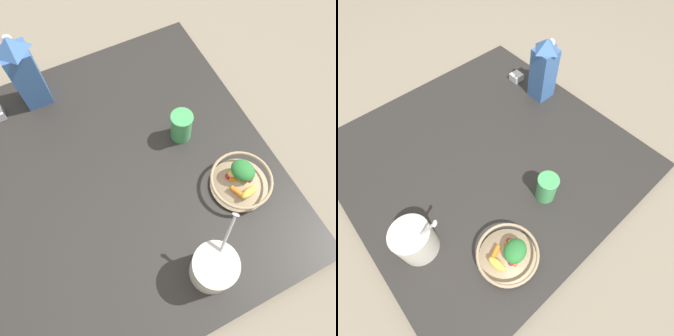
# 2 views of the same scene
# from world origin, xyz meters

# --- Properties ---
(ground_plane) EXTENTS (6.00, 6.00, 0.00)m
(ground_plane) POSITION_xyz_m (0.00, 0.00, 0.00)
(ground_plane) COLOR gray
(countertop) EXTENTS (1.05, 1.05, 0.04)m
(countertop) POSITION_xyz_m (0.00, 0.00, 0.02)
(countertop) COLOR #2D2B28
(countertop) RESTS_ON ground_plane
(fruit_bowl) EXTENTS (0.19, 0.19, 0.09)m
(fruit_bowl) POSITION_xyz_m (-0.36, 0.20, 0.07)
(fruit_bowl) COLOR tan
(fruit_bowl) RESTS_ON countertop
(milk_carton) EXTENTS (0.09, 0.09, 0.27)m
(milk_carton) POSITION_xyz_m (0.10, -0.41, 0.18)
(milk_carton) COLOR #3D6BB2
(milk_carton) RESTS_ON countertop
(yogurt_tub) EXTENTS (0.15, 0.14, 0.24)m
(yogurt_tub) POSITION_xyz_m (-0.15, 0.39, 0.11)
(yogurt_tub) COLOR silver
(yogurt_tub) RESTS_ON countertop
(drinking_cup) EXTENTS (0.07, 0.07, 0.11)m
(drinking_cup) POSITION_xyz_m (-0.28, -0.05, 0.10)
(drinking_cup) COLOR #4CB266
(drinking_cup) RESTS_ON countertop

